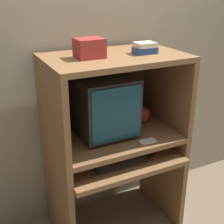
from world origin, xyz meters
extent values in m
cube|color=gray|center=(0.00, 0.67, 1.30)|extent=(6.00, 0.06, 2.60)
cube|color=brown|center=(-0.45, 0.30, 0.34)|extent=(0.04, 0.61, 0.67)
cube|color=brown|center=(0.45, 0.30, 0.34)|extent=(0.04, 0.61, 0.67)
cube|color=brown|center=(0.00, 0.15, 0.65)|extent=(0.86, 0.40, 0.04)
cube|color=brown|center=(-0.45, 0.30, 0.75)|extent=(0.04, 0.61, 0.15)
cube|color=brown|center=(0.45, 0.30, 0.75)|extent=(0.04, 0.61, 0.15)
cube|color=brown|center=(0.00, 0.30, 0.80)|extent=(0.86, 0.61, 0.04)
cube|color=brown|center=(-0.45, 0.30, 1.11)|extent=(0.04, 0.61, 0.58)
cube|color=brown|center=(0.45, 0.30, 1.11)|extent=(0.04, 0.61, 0.58)
cube|color=brown|center=(0.00, 0.30, 1.38)|extent=(0.86, 0.61, 0.04)
cube|color=#48321E|center=(0.00, 0.59, 1.11)|extent=(0.86, 0.01, 0.58)
cylinder|color=#333338|center=(-0.06, 0.36, 0.83)|extent=(0.22, 0.22, 0.02)
cube|color=#333338|center=(-0.06, 0.36, 1.04)|extent=(0.39, 0.41, 0.41)
cube|color=navy|center=(-0.06, 0.15, 1.04)|extent=(0.36, 0.01, 0.37)
cube|color=#2D2D30|center=(-0.04, 0.13, 0.68)|extent=(0.40, 0.13, 0.02)
cube|color=#474749|center=(-0.04, 0.13, 0.70)|extent=(0.37, 0.11, 0.01)
ellipsoid|color=black|center=(0.22, 0.13, 0.69)|extent=(0.07, 0.05, 0.03)
ellipsoid|color=#BC382D|center=(0.26, 0.38, 0.89)|extent=(0.17, 0.13, 0.14)
cube|color=navy|center=(0.20, 0.24, 1.42)|extent=(0.15, 0.09, 0.04)
cube|color=beige|center=(0.20, 0.25, 1.46)|extent=(0.13, 0.11, 0.03)
cube|color=white|center=(0.16, 0.09, 0.82)|extent=(0.12, 0.08, 0.00)
cube|color=maroon|center=(-0.18, 0.29, 1.46)|extent=(0.17, 0.15, 0.12)
camera|label=1|loc=(-0.93, -1.52, 1.84)|focal=50.00mm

